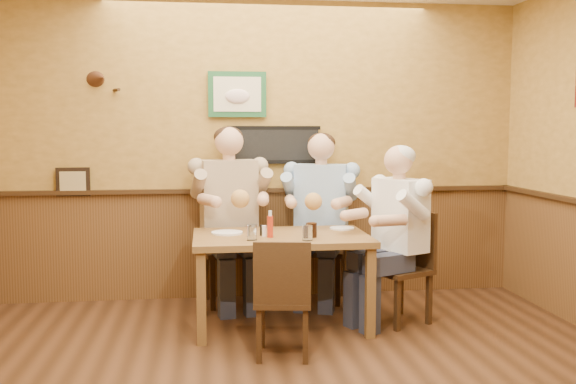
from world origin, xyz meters
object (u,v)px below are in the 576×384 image
chair_back_right (321,248)px  chair_right_end (399,268)px  dining_table (281,246)px  chair_back_left (229,249)px  chair_near_side (283,297)px  water_glass_mid (307,233)px  hot_sauce_bottle (270,225)px  diner_white_elder (400,244)px  pepper_shaker (262,230)px  water_glass_left (252,232)px  cola_tumbler (311,230)px  diner_tan_shirt (229,225)px  salt_shaker (264,231)px  diner_blue_polo (321,226)px

chair_back_right → chair_right_end: 0.93m
dining_table → chair_right_end: size_ratio=1.52×
chair_back_left → chair_near_side: bearing=-86.3°
water_glass_mid → chair_back_left: bearing=118.3°
dining_table → hot_sauce_bottle: hot_sauce_bottle is taller
diner_white_elder → pepper_shaker: size_ratio=15.48×
water_glass_left → chair_back_right: bearing=53.4°
chair_right_end → pepper_shaker: (-1.14, 0.01, 0.33)m
water_glass_left → cola_tumbler: size_ratio=1.05×
chair_near_side → water_glass_left: size_ratio=7.05×
dining_table → chair_back_left: 0.85m
diner_tan_shirt → chair_right_end: bearing=-38.2°
pepper_shaker → hot_sauce_bottle: bearing=-61.4°
water_glass_mid → cola_tumbler: size_ratio=1.03×
chair_back_right → chair_near_side: 1.53m
diner_tan_shirt → pepper_shaker: diner_tan_shirt is taller
salt_shaker → pepper_shaker: (-0.01, 0.05, -0.00)m
diner_white_elder → water_glass_left: bearing=-106.2°
pepper_shaker → diner_white_elder: bearing=-0.7°
diner_tan_shirt → water_glass_left: (0.14, -0.96, 0.08)m
salt_shaker → chair_back_left: bearing=107.0°
chair_right_end → hot_sauce_bottle: 1.15m
chair_back_left → cola_tumbler: (0.61, -0.89, 0.30)m
chair_back_right → chair_back_left: bearing=-160.7°
dining_table → water_glass_left: water_glass_left is taller
chair_near_side → water_glass_left: (-0.18, 0.47, 0.39)m
chair_back_right → water_glass_left: (-0.72, -0.96, 0.32)m
water_glass_mid → chair_back_right: bearing=73.9°
salt_shaker → chair_right_end: bearing=2.0°
water_glass_left → pepper_shaker: size_ratio=1.41×
chair_back_right → hot_sauce_bottle: chair_back_right is taller
cola_tumbler → diner_white_elder: bearing=8.9°
chair_back_right → cola_tumbler: 0.98m
chair_back_left → water_glass_mid: 1.21m
water_glass_left → diner_tan_shirt: bearing=98.2°
chair_back_right → diner_white_elder: 0.94m
diner_blue_polo → pepper_shaker: bearing=-110.5°
diner_white_elder → diner_tan_shirt: bearing=-144.3°
chair_back_left → diner_blue_polo: diner_blue_polo is taller
hot_sauce_bottle → pepper_shaker: bearing=118.6°
chair_near_side → pepper_shaker: (-0.09, 0.67, 0.37)m
water_glass_left → water_glass_mid: size_ratio=1.02×
diner_blue_polo → chair_right_end: bearing=-37.7°
cola_tumbler → pepper_shaker: size_ratio=1.34×
chair_back_right → diner_tan_shirt: size_ratio=0.68×
chair_back_left → pepper_shaker: bearing=-81.7°
chair_right_end → chair_back_right: bearing=-171.4°
diner_tan_shirt → pepper_shaker: 0.79m
diner_white_elder → hot_sauce_bottle: size_ratio=6.89×
chair_near_side → diner_blue_polo: 1.56m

